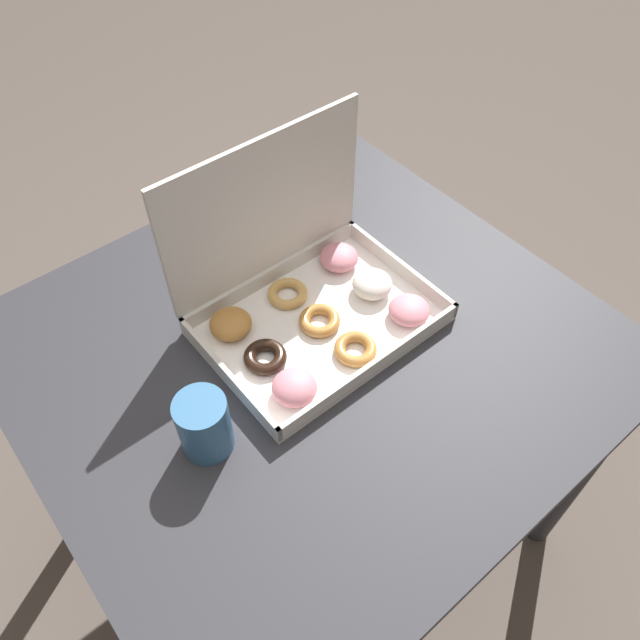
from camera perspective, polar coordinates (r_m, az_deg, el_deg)
The scene contains 4 objects.
ground_plane at distance 1.71m, azimuth -0.58°, elevation -17.55°, with size 8.00×8.00×0.00m, color #564C44.
dining_table at distance 1.15m, azimuth -0.83°, elevation -5.64°, with size 0.94×0.89×0.75m.
donut_box at distance 1.06m, azimuth -1.19°, elevation 2.65°, with size 0.39×0.29×0.30m.
coffee_mug at distance 0.92m, azimuth -10.57°, elevation -9.37°, with size 0.08×0.08×0.11m.
Camera 1 is at (-0.40, -0.51, 1.59)m, focal length 35.00 mm.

